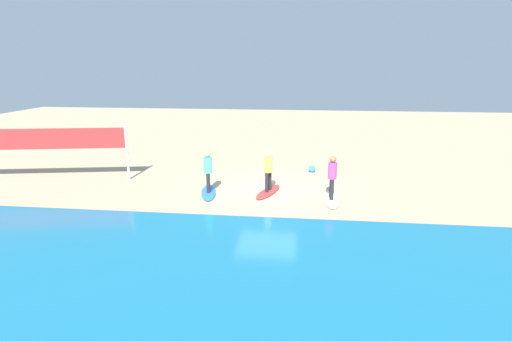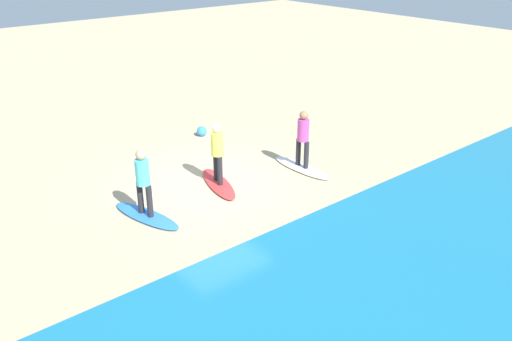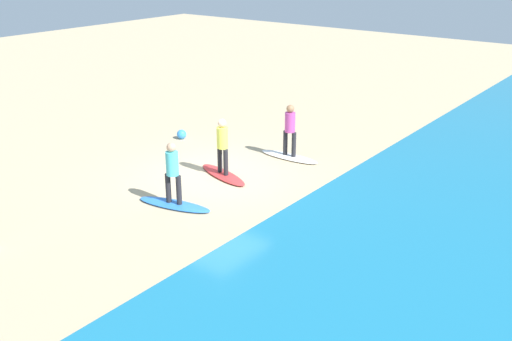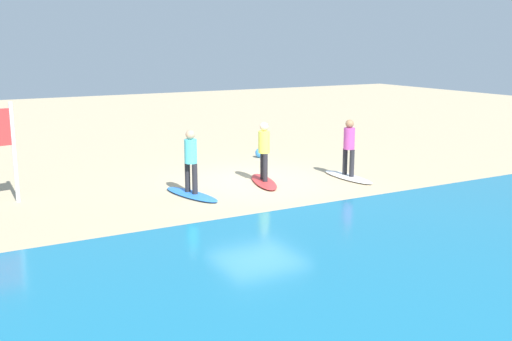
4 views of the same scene
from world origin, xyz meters
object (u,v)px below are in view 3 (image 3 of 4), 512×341
object	(u,v)px
surfboard_red	(223,175)
surfer_blue	(172,169)
beach_ball	(182,134)
surfboard_blue	(174,204)
surfer_red	(222,142)
surfer_white	(290,127)
surfboard_white	(289,157)

from	to	relation	value
surfboard_red	surfer_blue	xyz separation A→B (m)	(2.37, 0.35, 0.99)
surfer_blue	beach_ball	xyz separation A→B (m)	(-4.18, -3.77, -0.87)
surfboard_red	surfboard_blue	xyz separation A→B (m)	(2.37, 0.35, 0.00)
surfboard_blue	surfer_red	bearing A→B (deg)	86.18
surfer_white	surfboard_blue	xyz separation A→B (m)	(4.82, -0.31, -0.99)
surfer_white	surfboard_blue	bearing A→B (deg)	-3.71
surfboard_white	surfer_blue	world-z (taller)	surfer_blue
surfboard_white	beach_ball	size ratio (longest dim) A/B	6.38
beach_ball	surfboard_red	bearing A→B (deg)	62.01
surfer_red	surfboard_blue	world-z (taller)	surfer_red
surfboard_white	surfer_red	world-z (taller)	surfer_red
surfboard_white	surfboard_blue	xyz separation A→B (m)	(4.82, -0.31, 0.00)
surfer_blue	surfboard_white	bearing A→B (deg)	176.29
surfboard_blue	surfboard_white	bearing A→B (deg)	73.99
surfer_blue	beach_ball	size ratio (longest dim) A/B	4.98
surfer_white	beach_ball	size ratio (longest dim) A/B	4.98
surfer_white	surfboard_red	world-z (taller)	surfer_white
surfer_white	beach_ball	xyz separation A→B (m)	(0.64, -4.08, -0.87)
surfboard_blue	surfer_blue	xyz separation A→B (m)	(0.00, 0.00, 0.99)
surfer_white	surfer_blue	distance (m)	4.83
surfer_white	beach_ball	bearing A→B (deg)	-81.07
surfboard_red	surfer_blue	world-z (taller)	surfer_blue
beach_ball	surfer_blue	bearing A→B (deg)	42.01
surfboard_red	surfboard_blue	bearing A→B (deg)	-64.20
surfer_red	beach_ball	bearing A→B (deg)	-117.99
surfboard_red	surfer_red	bearing A→B (deg)	-27.68
surfer_red	surfer_blue	world-z (taller)	same
surfer_white	surfboard_white	bearing A→B (deg)	-90.00
surfboard_red	surfer_red	world-z (taller)	surfer_red
surfboard_white	surfboard_red	distance (m)	2.54
surfer_red	surfer_blue	xyz separation A→B (m)	(2.37, 0.35, 0.00)
surfboard_blue	beach_ball	bearing A→B (deg)	119.71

